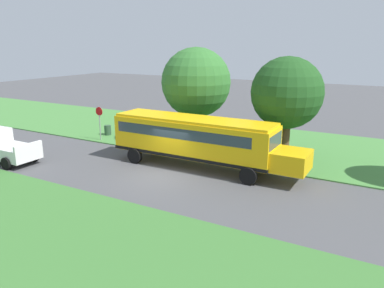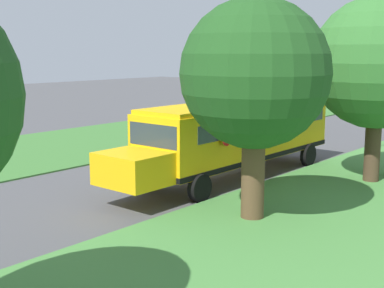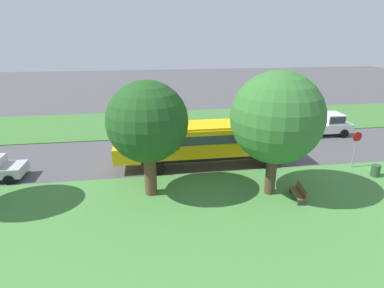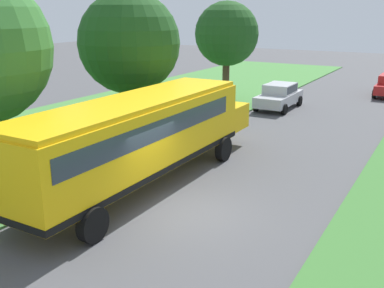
{
  "view_description": "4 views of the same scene",
  "coord_description": "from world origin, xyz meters",
  "px_view_note": "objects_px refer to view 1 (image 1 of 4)",
  "views": [
    {
      "loc": [
        17.26,
        11.95,
        7.59
      ],
      "look_at": [
        -1.48,
        1.37,
        1.8
      ],
      "focal_mm": 35.0,
      "sensor_mm": 36.0,
      "label": 1
    },
    {
      "loc": [
        -15.33,
        19.12,
        5.26
      ],
      "look_at": [
        -1.45,
        2.77,
        1.49
      ],
      "focal_mm": 50.0,
      "sensor_mm": 36.0,
      "label": 2
    },
    {
      "loc": [
        -22.44,
        5.41,
        9.18
      ],
      "look_at": [
        -2.52,
        2.5,
        1.7
      ],
      "focal_mm": 28.0,
      "sensor_mm": 36.0,
      "label": 3
    },
    {
      "loc": [
        6.45,
        -10.86,
        5.97
      ],
      "look_at": [
        -1.44,
        2.79,
        1.27
      ],
      "focal_mm": 42.0,
      "sensor_mm": 36.0,
      "label": 4
    }
  ],
  "objects_px": {
    "school_bus": "(197,138)",
    "stop_sign": "(100,120)",
    "oak_tree_roadside_mid": "(289,94)",
    "trash_bin": "(108,131)",
    "oak_tree_beside_bus": "(195,84)",
    "park_bench": "(186,134)"
  },
  "relations": [
    {
      "from": "school_bus",
      "to": "trash_bin",
      "type": "xyz_separation_m",
      "value": [
        -3.64,
        -10.64,
        -1.47
      ]
    },
    {
      "from": "stop_sign",
      "to": "trash_bin",
      "type": "xyz_separation_m",
      "value": [
        -1.55,
        -0.62,
        -1.29
      ]
    },
    {
      "from": "oak_tree_roadside_mid",
      "to": "trash_bin",
      "type": "height_order",
      "value": "oak_tree_roadside_mid"
    },
    {
      "from": "oak_tree_beside_bus",
      "to": "park_bench",
      "type": "height_order",
      "value": "oak_tree_beside_bus"
    },
    {
      "from": "oak_tree_beside_bus",
      "to": "oak_tree_roadside_mid",
      "type": "xyz_separation_m",
      "value": [
        0.85,
        7.28,
        -0.24
      ]
    },
    {
      "from": "oak_tree_roadside_mid",
      "to": "stop_sign",
      "type": "height_order",
      "value": "oak_tree_roadside_mid"
    },
    {
      "from": "oak_tree_beside_bus",
      "to": "trash_bin",
      "type": "height_order",
      "value": "oak_tree_beside_bus"
    },
    {
      "from": "park_bench",
      "to": "trash_bin",
      "type": "distance_m",
      "value": 6.83
    },
    {
      "from": "school_bus",
      "to": "trash_bin",
      "type": "relative_size",
      "value": 13.8
    },
    {
      "from": "park_bench",
      "to": "oak_tree_roadside_mid",
      "type": "bearing_deg",
      "value": 78.1
    },
    {
      "from": "school_bus",
      "to": "park_bench",
      "type": "distance_m",
      "value": 7.16
    },
    {
      "from": "oak_tree_beside_bus",
      "to": "oak_tree_roadside_mid",
      "type": "distance_m",
      "value": 7.33
    },
    {
      "from": "oak_tree_beside_bus",
      "to": "trash_bin",
      "type": "bearing_deg",
      "value": -82.3
    },
    {
      "from": "stop_sign",
      "to": "oak_tree_beside_bus",
      "type": "bearing_deg",
      "value": 109.78
    },
    {
      "from": "oak_tree_roadside_mid",
      "to": "trash_bin",
      "type": "distance_m",
      "value": 15.69
    },
    {
      "from": "oak_tree_roadside_mid",
      "to": "park_bench",
      "type": "relative_size",
      "value": 4.16
    },
    {
      "from": "oak_tree_beside_bus",
      "to": "stop_sign",
      "type": "height_order",
      "value": "oak_tree_beside_bus"
    },
    {
      "from": "school_bus",
      "to": "stop_sign",
      "type": "height_order",
      "value": "school_bus"
    },
    {
      "from": "school_bus",
      "to": "oak_tree_beside_bus",
      "type": "distance_m",
      "value": 6.12
    },
    {
      "from": "oak_tree_roadside_mid",
      "to": "trash_bin",
      "type": "relative_size",
      "value": 7.63
    },
    {
      "from": "school_bus",
      "to": "oak_tree_beside_bus",
      "type": "relative_size",
      "value": 1.68
    },
    {
      "from": "school_bus",
      "to": "park_bench",
      "type": "bearing_deg",
      "value": -144.01
    }
  ]
}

